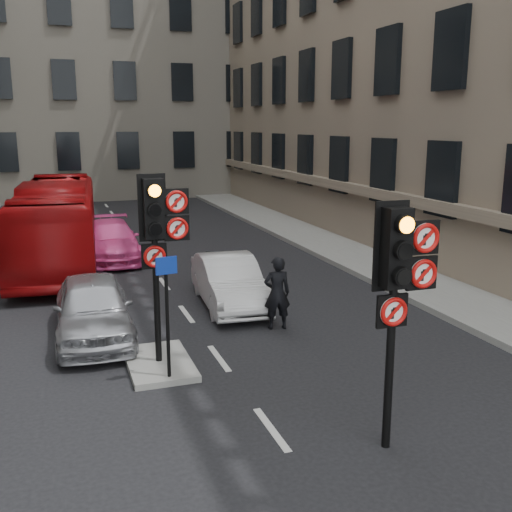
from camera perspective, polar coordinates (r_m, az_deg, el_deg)
ground at (r=8.00m, az=6.89°, el=-22.59°), size 120.00×120.00×0.00m
pavement_right at (r=21.03m, az=10.39°, el=-0.07°), size 3.00×50.00×0.16m
centre_island at (r=11.89m, az=-9.21°, el=-10.04°), size 1.20×2.00×0.12m
building_far at (r=44.28m, az=-15.91°, el=19.09°), size 30.00×14.00×20.00m
signal_near at (r=8.40m, az=13.56°, el=-1.67°), size 0.91×0.40×3.58m
signal_far at (r=11.16m, az=-9.24°, el=2.62°), size 0.91×0.40×3.58m
car_silver at (r=13.47m, az=-15.25°, el=-4.80°), size 1.73×4.04×1.36m
car_white at (r=15.31m, az=-2.59°, el=-2.44°), size 1.62×3.98×1.28m
car_pink at (r=21.18m, az=-13.63°, el=1.44°), size 1.91×4.49×1.29m
bus_red at (r=20.77m, az=-18.39°, el=2.99°), size 3.00×10.05×2.76m
motorcycle at (r=16.72m, az=-4.46°, el=-1.55°), size 0.77×1.84×1.07m
motorcyclist at (r=13.55m, az=2.02°, el=-3.55°), size 0.66×0.48×1.68m
info_sign at (r=10.64m, az=-8.48°, el=-4.20°), size 0.38×0.14×2.22m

